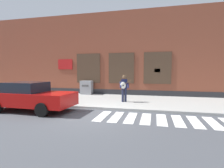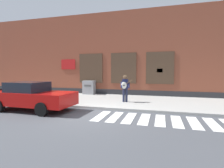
% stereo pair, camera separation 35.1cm
% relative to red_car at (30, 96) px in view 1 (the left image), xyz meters
% --- Properties ---
extents(ground_plane, '(160.00, 160.00, 0.00)m').
position_rel_red_car_xyz_m(ground_plane, '(3.65, -0.27, -0.77)').
color(ground_plane, '#424449').
extents(sidewalk, '(28.00, 5.41, 0.13)m').
position_rel_red_car_xyz_m(sidewalk, '(3.65, 3.88, -0.71)').
color(sidewalk, '#9E9E99').
rests_on(sidewalk, ground).
extents(building_backdrop, '(28.00, 4.06, 7.08)m').
position_rel_red_car_xyz_m(building_backdrop, '(3.65, 8.57, 2.76)').
color(building_backdrop, brown).
rests_on(building_backdrop, ground).
extents(crosswalk, '(5.78, 1.90, 0.01)m').
position_rel_red_car_xyz_m(crosswalk, '(6.71, -0.13, -0.76)').
color(crosswalk, silver).
rests_on(crosswalk, ground).
extents(red_car, '(4.65, 2.08, 1.53)m').
position_rel_red_car_xyz_m(red_car, '(0.00, 0.00, 0.00)').
color(red_car, '#B20F0C').
rests_on(red_car, ground).
extents(busker, '(0.77, 0.63, 1.73)m').
position_rel_red_car_xyz_m(busker, '(4.48, 3.19, 0.34)').
color(busker, '#1E233D').
rests_on(busker, sidewalk).
extents(utility_box, '(1.01, 0.61, 1.16)m').
position_rel_red_car_xyz_m(utility_box, '(0.71, 6.13, -0.06)').
color(utility_box, gray).
rests_on(utility_box, sidewalk).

